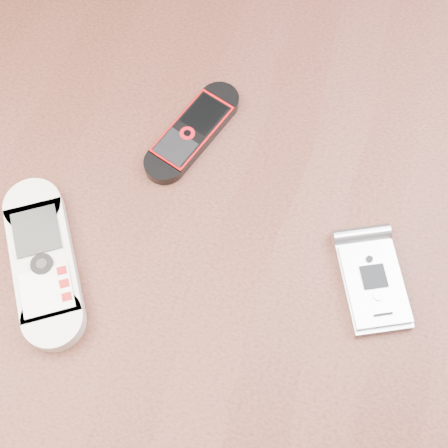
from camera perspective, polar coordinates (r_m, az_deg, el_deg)
ground at (r=1.31m, az=-0.21°, el=-13.37°), size 4.00×4.00×0.00m
table at (r=0.69m, az=-0.40°, el=-3.75°), size 1.20×0.80×0.75m
nokia_white at (r=0.59m, az=-16.20°, el=-3.28°), size 0.14×0.17×0.02m
nokia_black_red at (r=0.63m, az=-2.89°, el=8.45°), size 0.08×0.14×0.01m
motorola_razr at (r=0.58m, az=13.46°, el=-5.17°), size 0.09×0.12×0.02m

